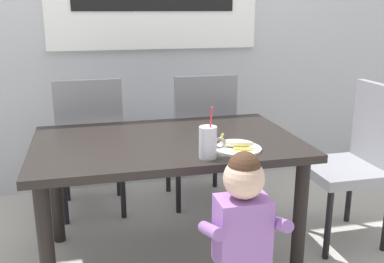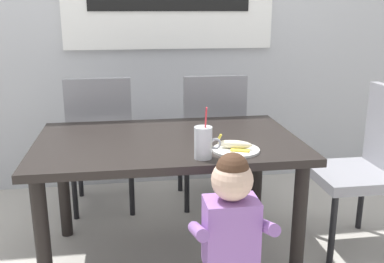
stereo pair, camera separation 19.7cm
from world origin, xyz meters
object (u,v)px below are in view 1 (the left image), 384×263
object	(u,v)px
dining_table	(167,156)
snack_plate	(238,149)
dining_chair_right	(201,132)
milk_cup	(208,144)
dining_chair_far	(357,155)
dining_chair_left	(91,139)
toddler_standing	(242,223)
peeled_banana	(237,144)

from	to	relation	value
dining_table	snack_plate	world-z (taller)	snack_plate
dining_chair_right	milk_cup	size ratio (longest dim) A/B	3.84
dining_chair_far	dining_chair_left	bearing A→B (deg)	-114.62
dining_table	milk_cup	distance (m)	0.40
dining_chair_far	milk_cup	xyz separation A→B (m)	(-1.02, -0.31, 0.24)
dining_table	toddler_standing	bearing A→B (deg)	-73.37
snack_plate	peeled_banana	bearing A→B (deg)	121.95
milk_cup	peeled_banana	xyz separation A→B (m)	(0.17, 0.08, -0.04)
dining_chair_right	milk_cup	distance (m)	1.06
dining_chair_left	snack_plate	bearing A→B (deg)	126.67
milk_cup	snack_plate	bearing A→B (deg)	23.80
dining_table	peeled_banana	world-z (taller)	peeled_banana
dining_chair_far	snack_plate	size ratio (longest dim) A/B	4.17
dining_chair_right	toddler_standing	bearing A→B (deg)	82.43
dining_table	dining_chair_far	bearing A→B (deg)	-1.29
milk_cup	peeled_banana	bearing A→B (deg)	25.45
dining_chair_right	toddler_standing	distance (m)	1.33
dining_chair_right	dining_chair_far	size ratio (longest dim) A/B	1.00
dining_table	peeled_banana	bearing A→B (deg)	-39.81
milk_cup	dining_chair_right	bearing A→B (deg)	76.75
dining_table	dining_chair_right	world-z (taller)	dining_chair_right
dining_table	toddler_standing	xyz separation A→B (m)	(0.19, -0.65, -0.09)
dining_chair_left	dining_table	bearing A→B (deg)	119.90
dining_chair_far	peeled_banana	distance (m)	0.90
dining_chair_far	peeled_banana	world-z (taller)	dining_chair_far
toddler_standing	snack_plate	xyz separation A→B (m)	(0.11, 0.39, 0.19)
snack_plate	peeled_banana	distance (m)	0.03
toddler_standing	peeled_banana	size ratio (longest dim) A/B	4.80
dining_table	peeled_banana	distance (m)	0.42
dining_chair_right	dining_chair_far	xyz separation A→B (m)	(0.78, -0.69, 0.00)
dining_chair_left	peeled_banana	world-z (taller)	dining_chair_left
dining_chair_far	milk_cup	distance (m)	1.09
dining_table	toddler_standing	size ratio (longest dim) A/B	1.66
dining_table	peeled_banana	xyz separation A→B (m)	(0.31, -0.25, 0.13)
dining_chair_right	toddler_standing	xyz separation A→B (m)	(-0.17, -1.32, -0.02)
dining_chair_far	toddler_standing	world-z (taller)	dining_chair_far
dining_chair_right	dining_table	bearing A→B (deg)	61.02
toddler_standing	snack_plate	distance (m)	0.45
dining_chair_left	toddler_standing	distance (m)	1.45
dining_chair_right	toddler_standing	world-z (taller)	dining_chair_right
snack_plate	dining_chair_far	bearing A→B (deg)	15.50
dining_chair_left	toddler_standing	bearing A→B (deg)	113.75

